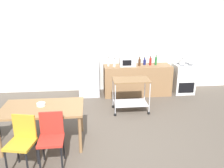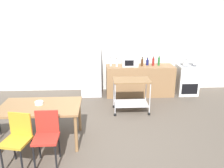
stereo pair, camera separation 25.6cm
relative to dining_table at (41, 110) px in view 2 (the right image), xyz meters
name	(u,v)px [view 2 (the right image)]	position (x,y,z in m)	size (l,w,h in m)	color
ground_plane	(116,141)	(1.42, -0.09, -0.67)	(12.00, 12.00, 0.00)	brown
back_wall	(109,45)	(1.42, 3.11, 0.78)	(8.40, 0.12, 2.90)	silver
kitchen_counter	(140,80)	(2.32, 2.51, -0.22)	(2.00, 0.64, 0.90)	olive
dining_table	(41,110)	(0.00, 0.00, 0.00)	(1.50, 0.90, 0.75)	olive
chair_mustard	(18,137)	(-0.20, -0.72, -0.15)	(0.48, 0.48, 0.89)	gold
chair_red	(47,134)	(0.24, -0.65, -0.15)	(0.40, 0.40, 0.89)	#B72D23
stove_oven	(187,79)	(3.77, 2.53, -0.22)	(0.60, 0.61, 0.92)	white
refrigerator	(91,70)	(0.87, 2.61, 0.10)	(0.60, 0.63, 1.55)	silver
kitchen_cart	(131,90)	(1.90, 1.29, -0.10)	(0.91, 0.57, 0.85)	brown
bottle_sparkling_water	(111,63)	(1.45, 2.53, 0.34)	(0.06, 0.06, 0.27)	silver
bottle_soy_sauce	(117,63)	(1.62, 2.45, 0.33)	(0.07, 0.07, 0.24)	silver
microwave	(130,62)	(2.01, 2.50, 0.36)	(0.46, 0.35, 0.26)	silver
bottle_wine	(142,62)	(2.37, 2.48, 0.34)	(0.07, 0.07, 0.27)	#4C2D19
bottle_hot_sauce	(147,62)	(2.55, 2.60, 0.32)	(0.08, 0.08, 0.23)	navy
bottle_soda	(153,62)	(2.71, 2.53, 0.34)	(0.07, 0.07, 0.27)	maroon
bottle_sesame_oil	(159,61)	(2.88, 2.54, 0.35)	(0.06, 0.06, 0.29)	#1E6628
fruit_bowl	(39,103)	(-0.03, 0.07, 0.11)	(0.16, 0.16, 0.06)	white
kettle	(186,63)	(3.65, 2.43, 0.33)	(0.24, 0.17, 0.19)	silver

